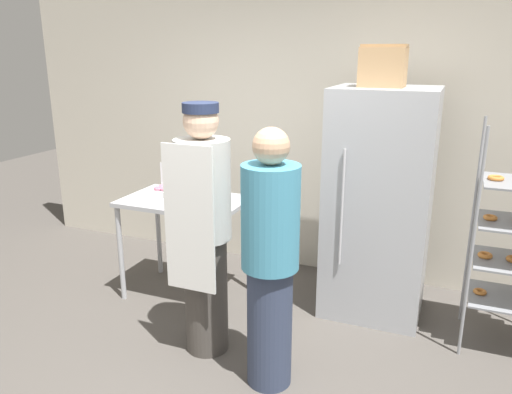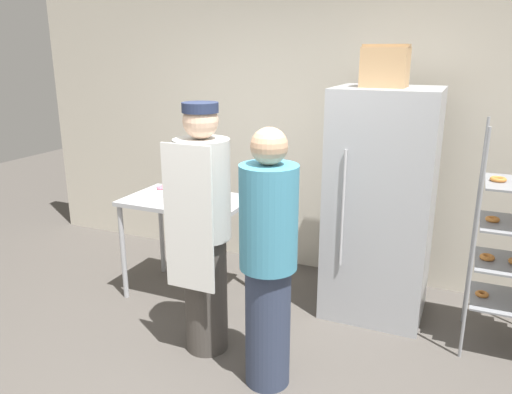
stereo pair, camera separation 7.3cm
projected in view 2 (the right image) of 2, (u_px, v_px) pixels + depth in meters
back_wall at (325, 127)px, 4.64m from camera, size 6.40×0.12×2.79m
refrigerator at (380, 205)px, 3.93m from camera, size 0.78×0.71×1.82m
prep_counter at (187, 211)px, 4.25m from camera, size 1.02×0.66×0.88m
donut_box at (171, 189)px, 4.33m from camera, size 0.27×0.21×0.26m
blender_pitcher at (213, 187)px, 4.10m from camera, size 0.11×0.11×0.28m
cardboard_storage_box at (385, 66)px, 3.64m from camera, size 0.33×0.26×0.30m
person_baker at (204, 228)px, 3.39m from camera, size 0.37×0.39×1.77m
person_customer at (268, 261)px, 3.04m from camera, size 0.35×0.35×1.67m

